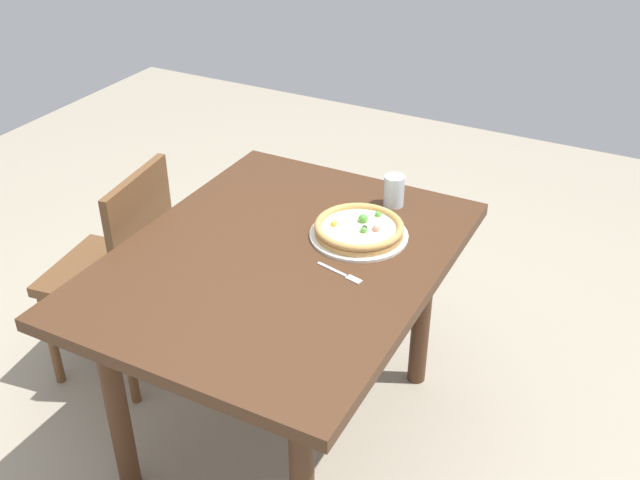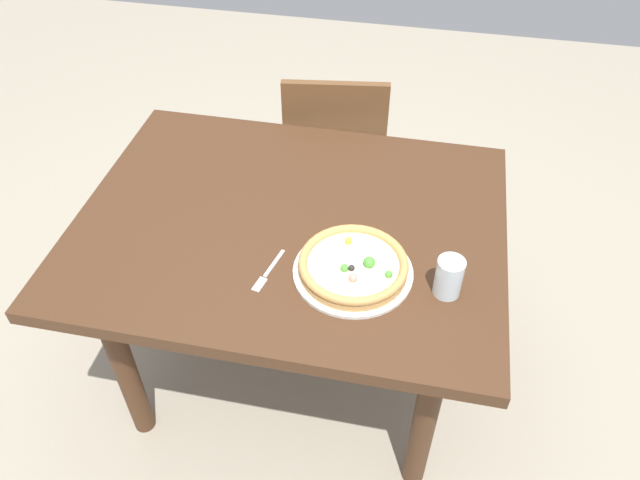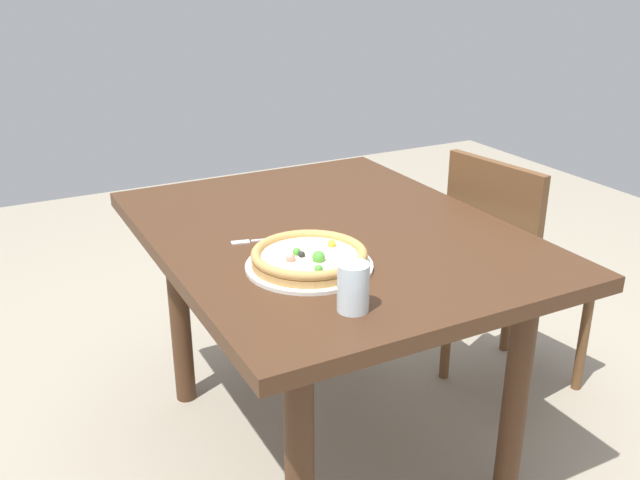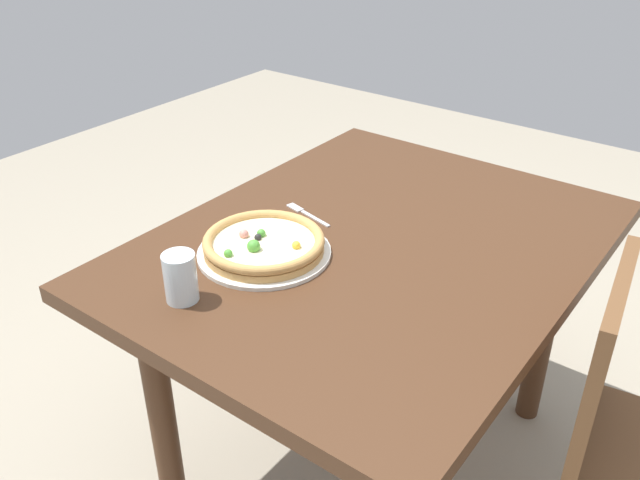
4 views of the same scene
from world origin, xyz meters
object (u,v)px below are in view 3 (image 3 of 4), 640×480
(dining_table, at_px, (329,261))
(fork, at_px, (256,241))
(plate, at_px, (309,266))
(drinking_glass, at_px, (353,287))
(chair_near, at_px, (510,268))
(pizza, at_px, (309,257))

(dining_table, xyz_separation_m, fork, (0.01, 0.22, 0.10))
(plate, bearing_deg, drinking_glass, 175.88)
(dining_table, height_order, plate, plate)
(chair_near, bearing_deg, dining_table, -99.03)
(chair_near, bearing_deg, drinking_glass, -71.30)
(plate, height_order, pizza, pizza)
(dining_table, relative_size, drinking_glass, 11.17)
(chair_near, height_order, pizza, chair_near)
(pizza, relative_size, drinking_glass, 2.62)
(plate, relative_size, pizza, 1.10)
(fork, height_order, drinking_glass, drinking_glass)
(plate, bearing_deg, pizza, 166.57)
(fork, bearing_deg, pizza, 115.96)
(fork, bearing_deg, drinking_glass, 107.22)
(chair_near, xyz_separation_m, pizza, (-0.21, 0.87, 0.30))
(plate, bearing_deg, fork, 12.78)
(dining_table, height_order, drinking_glass, drinking_glass)
(drinking_glass, bearing_deg, plate, -4.12)
(plate, distance_m, drinking_glass, 0.25)
(dining_table, height_order, chair_near, chair_near)
(dining_table, distance_m, drinking_glass, 0.53)
(pizza, distance_m, drinking_glass, 0.25)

